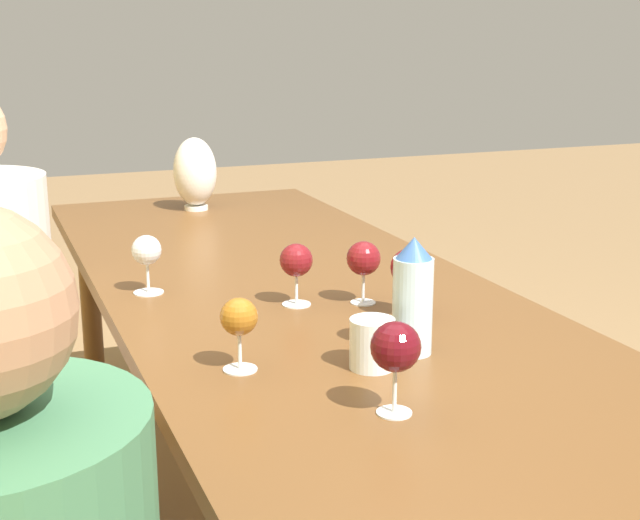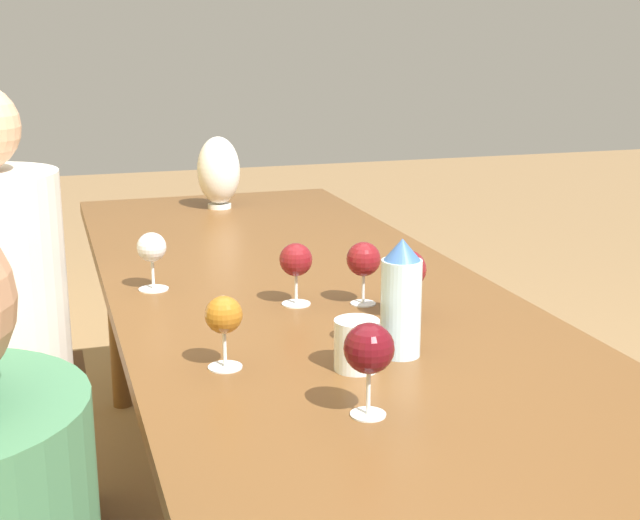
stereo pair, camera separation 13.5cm
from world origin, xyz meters
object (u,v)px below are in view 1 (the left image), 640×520
object	(u,v)px
wine_glass_0	(410,269)
wine_glass_5	(296,262)
wine_glass_2	(239,319)
wine_glass_1	(147,252)
wine_glass_3	(396,348)
water_tumbler	(372,344)
vase	(194,172)
wine_glass_4	(364,259)
water_bottle	(413,298)

from	to	relation	value
wine_glass_0	wine_glass_5	bearing A→B (deg)	49.71
wine_glass_2	wine_glass_1	bearing A→B (deg)	6.30
wine_glass_0	wine_glass_5	xyz separation A→B (m)	(0.17, 0.19, -0.01)
wine_glass_0	wine_glass_3	distance (m)	0.50
water_tumbler	vase	world-z (taller)	vase
water_tumbler	wine_glass_2	world-z (taller)	wine_glass_2
wine_glass_4	wine_glass_1	bearing A→B (deg)	59.36
vase	wine_glass_5	bearing A→B (deg)	177.50
water_tumbler	wine_glass_4	distance (m)	0.40
wine_glass_2	wine_glass_4	size ratio (longest dim) A/B	0.95
wine_glass_3	vase	bearing A→B (deg)	-3.39
vase	wine_glass_5	size ratio (longest dim) A/B	1.75
water_tumbler	wine_glass_0	distance (m)	0.32
wine_glass_0	wine_glass_2	size ratio (longest dim) A/B	1.10
wine_glass_4	wine_glass_0	bearing A→B (deg)	-157.22
wine_glass_1	wine_glass_2	distance (m)	0.55
wine_glass_4	wine_glass_5	size ratio (longest dim) A/B	1.01
wine_glass_2	wine_glass_5	world-z (taller)	wine_glass_5
wine_glass_3	wine_glass_5	bearing A→B (deg)	-5.08
vase	wine_glass_2	xyz separation A→B (m)	(-1.47, 0.28, -0.03)
water_tumbler	wine_glass_1	distance (m)	0.68
wine_glass_0	wine_glass_1	distance (m)	0.61
water_bottle	wine_glass_4	bearing A→B (deg)	-7.85
wine_glass_1	wine_glass_2	world-z (taller)	wine_glass_1
water_bottle	wine_glass_0	distance (m)	0.22
wine_glass_0	wine_glass_4	bearing A→B (deg)	22.78
water_tumbler	vase	xyz separation A→B (m)	(1.55, -0.05, 0.08)
wine_glass_1	wine_glass_5	distance (m)	0.36
water_bottle	vase	world-z (taller)	vase
water_tumbler	wine_glass_1	bearing A→B (deg)	24.67
wine_glass_3	wine_glass_5	world-z (taller)	wine_glass_3
wine_glass_4	wine_glass_5	xyz separation A→B (m)	(0.04, 0.14, -0.00)
water_tumbler	wine_glass_5	bearing A→B (deg)	-0.52
vase	wine_glass_5	world-z (taller)	vase
vase	wine_glass_0	xyz separation A→B (m)	(-1.30, -0.15, -0.02)
vase	wine_glass_1	bearing A→B (deg)	159.91
wine_glass_2	wine_glass_3	distance (m)	0.32
vase	wine_glass_5	xyz separation A→B (m)	(-1.14, 0.05, -0.03)
wine_glass_1	wine_glass_3	size ratio (longest dim) A/B	0.90
vase	wine_glass_2	bearing A→B (deg)	169.26
wine_glass_5	water_bottle	bearing A→B (deg)	-164.81
wine_glass_3	wine_glass_2	bearing A→B (deg)	32.94
water_bottle	wine_glass_1	xyz separation A→B (m)	(0.58, 0.39, -0.01)
water_tumbler	wine_glass_0	world-z (taller)	wine_glass_0
water_bottle	water_tumbler	bearing A→B (deg)	112.75
water_tumbler	wine_glass_1	world-z (taller)	wine_glass_1
wine_glass_0	water_tumbler	bearing A→B (deg)	140.67
wine_glass_1	wine_glass_4	distance (m)	0.50
wine_glass_1	wine_glass_0	bearing A→B (deg)	-128.05
wine_glass_1	wine_glass_5	size ratio (longest dim) A/B	0.98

